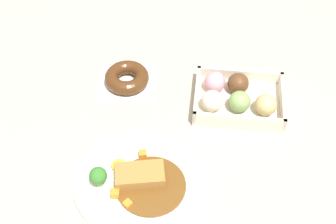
# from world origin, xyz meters

# --- Properties ---
(ground_plane) EXTENTS (1.60, 1.60, 0.00)m
(ground_plane) POSITION_xyz_m (0.00, 0.00, 0.00)
(ground_plane) COLOR #B2A893
(curry_plate) EXTENTS (0.25, 0.25, 0.07)m
(curry_plate) POSITION_xyz_m (-0.03, -0.11, 0.01)
(curry_plate) COLOR white
(curry_plate) RESTS_ON ground_plane
(donut_box) EXTENTS (0.20, 0.16, 0.06)m
(donut_box) POSITION_xyz_m (0.16, 0.13, 0.03)
(donut_box) COLOR beige
(donut_box) RESTS_ON ground_plane
(chocolate_ring_donut) EXTENTS (0.15, 0.15, 0.04)m
(chocolate_ring_donut) POSITION_xyz_m (-0.10, 0.17, 0.02)
(chocolate_ring_donut) COLOR white
(chocolate_ring_donut) RESTS_ON ground_plane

